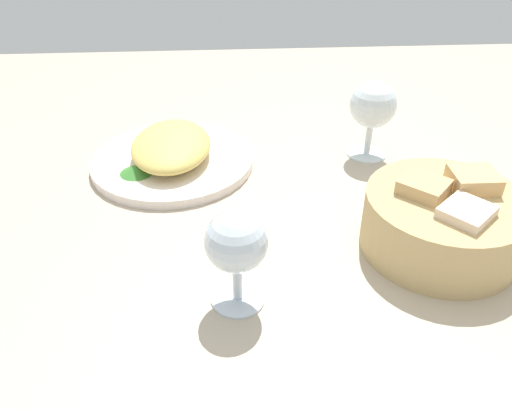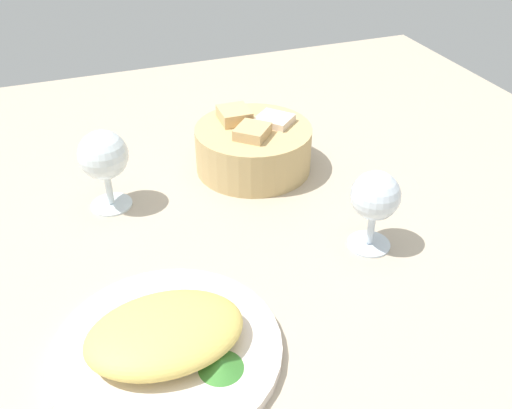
{
  "view_description": "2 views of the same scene",
  "coord_description": "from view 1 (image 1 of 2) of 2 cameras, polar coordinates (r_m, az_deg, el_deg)",
  "views": [
    {
      "loc": [
        56.45,
        -5.26,
        39.5
      ],
      "look_at": [
        3.47,
        -1.77,
        3.29
      ],
      "focal_mm": 35.8,
      "sensor_mm": 36.0,
      "label": 1
    },
    {
      "loc": [
        -18.71,
        -55.64,
        48.23
      ],
      "look_at": [
        3.32,
        3.01,
        4.99
      ],
      "focal_mm": 39.91,
      "sensor_mm": 36.0,
      "label": 2
    }
  ],
  "objects": [
    {
      "name": "ground_plane",
      "position": [
        0.7,
        1.27,
        -1.26
      ],
      "size": [
        140.0,
        140.0,
        2.0
      ],
      "primitive_type": "cube",
      "color": "#B8A78F"
    },
    {
      "name": "plate",
      "position": [
        0.8,
        -9.29,
        4.84
      ],
      "size": [
        24.8,
        24.8,
        1.4
      ],
      "primitive_type": "cylinder",
      "color": "white",
      "rests_on": "ground_plane"
    },
    {
      "name": "bread_basket",
      "position": [
        0.64,
        20.19,
        -1.69
      ],
      "size": [
        18.65,
        18.65,
        9.29
      ],
      "color": "tan",
      "rests_on": "ground_plane"
    },
    {
      "name": "lettuce_garnish",
      "position": [
        0.76,
        -13.28,
        3.85
      ],
      "size": [
        4.77,
        4.77,
        1.27
      ],
      "primitive_type": "cone",
      "color": "#3B8131",
      "rests_on": "plate"
    },
    {
      "name": "wine_glass_far",
      "position": [
        0.81,
        12.91,
        10.47
      ],
      "size": [
        7.13,
        7.13,
        12.16
      ],
      "color": "silver",
      "rests_on": "ground_plane"
    },
    {
      "name": "wine_glass_near",
      "position": [
        0.51,
        -2.2,
        -4.67
      ],
      "size": [
        6.48,
        6.48,
        11.26
      ],
      "color": "silver",
      "rests_on": "ground_plane"
    },
    {
      "name": "omelette",
      "position": [
        0.79,
        -9.46,
        6.51
      ],
      "size": [
        17.11,
        12.33,
        3.89
      ],
      "primitive_type": "ellipsoid",
      "rotation": [
        0.0,
        0.0,
        -0.02
      ],
      "color": "#DBBE5D",
      "rests_on": "plate"
    }
  ]
}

